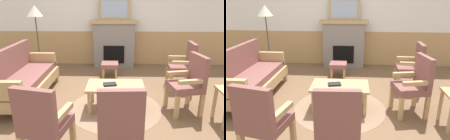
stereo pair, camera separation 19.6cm
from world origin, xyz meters
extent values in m
plane|color=brown|center=(0.00, 0.00, 0.00)|extent=(14.00, 14.00, 0.00)
cube|color=white|center=(0.00, 2.60, 1.35)|extent=(7.20, 0.12, 2.70)
cube|color=tan|center=(0.00, 2.53, 0.47)|extent=(7.20, 0.02, 0.95)
cube|color=gray|center=(0.00, 2.35, 0.60)|extent=(1.10, 0.36, 1.20)
cube|color=black|center=(0.00, 2.16, 0.38)|extent=(0.56, 0.02, 0.48)
cube|color=tan|center=(0.00, 2.35, 1.24)|extent=(1.30, 0.44, 0.08)
cube|color=tan|center=(0.00, 2.35, 1.56)|extent=(0.80, 0.03, 0.56)
cube|color=#9EB2D1|center=(0.00, 2.33, 1.56)|extent=(0.68, 0.01, 0.44)
cube|color=tan|center=(-1.29, -0.58, 0.08)|extent=(0.08, 0.08, 0.16)
cube|color=tan|center=(-1.29, 1.10, 0.08)|extent=(0.08, 0.08, 0.16)
cube|color=tan|center=(-1.89, 1.10, 0.08)|extent=(0.08, 0.08, 0.16)
cube|color=tan|center=(-1.59, 0.26, 0.26)|extent=(0.70, 1.80, 0.20)
cube|color=brown|center=(-1.59, 0.26, 0.42)|extent=(0.60, 1.70, 0.12)
cube|color=brown|center=(-1.89, 0.26, 0.73)|extent=(0.10, 1.70, 0.50)
cube|color=tan|center=(-1.59, -0.59, 0.53)|extent=(0.60, 0.10, 0.30)
cube|color=tan|center=(-1.59, 1.11, 0.53)|extent=(0.60, 0.10, 0.30)
cube|color=tan|center=(-0.35, -0.32, 0.20)|extent=(0.05, 0.05, 0.40)
cube|color=tan|center=(0.49, -0.32, 0.20)|extent=(0.05, 0.05, 0.40)
cube|color=tan|center=(-0.35, 0.12, 0.20)|extent=(0.05, 0.05, 0.40)
cube|color=tan|center=(0.49, 0.12, 0.20)|extent=(0.05, 0.05, 0.40)
cube|color=tan|center=(0.07, -0.10, 0.42)|extent=(0.96, 0.56, 0.04)
cylinder|color=#896B51|center=(0.07, -0.10, 0.00)|extent=(1.60, 1.60, 0.01)
cube|color=black|center=(-0.02, -0.11, 0.46)|extent=(0.24, 0.18, 0.03)
cube|color=tan|center=(-0.23, 1.30, 0.13)|extent=(0.05, 0.05, 0.26)
cube|color=tan|center=(0.07, 1.30, 0.13)|extent=(0.05, 0.05, 0.26)
cube|color=tan|center=(-0.23, 1.60, 0.13)|extent=(0.05, 0.05, 0.26)
cube|color=tan|center=(0.07, 1.60, 0.13)|extent=(0.05, 0.05, 0.26)
cube|color=brown|center=(-0.08, 1.45, 0.31)|extent=(0.40, 0.40, 0.10)
cube|color=tan|center=(1.20, 0.64, 0.20)|extent=(0.06, 0.06, 0.40)
cube|color=tan|center=(1.22, 1.06, 0.20)|extent=(0.06, 0.06, 0.40)
cube|color=tan|center=(1.62, 0.62, 0.20)|extent=(0.06, 0.06, 0.40)
cube|color=tan|center=(1.63, 1.04, 0.20)|extent=(0.06, 0.06, 0.40)
cube|color=brown|center=(1.42, 0.84, 0.45)|extent=(0.50, 0.50, 0.10)
cube|color=brown|center=(1.62, 0.83, 0.74)|extent=(0.10, 0.48, 0.48)
cube|color=tan|center=(1.41, 0.63, 0.62)|extent=(0.44, 0.09, 0.06)
cube|color=tan|center=(1.42, 1.04, 0.62)|extent=(0.44, 0.09, 0.06)
cube|color=tan|center=(1.04, -0.42, 0.20)|extent=(0.07, 0.07, 0.40)
cube|color=tan|center=(0.96, -0.01, 0.20)|extent=(0.07, 0.07, 0.40)
cube|color=tan|center=(1.45, -0.34, 0.20)|extent=(0.07, 0.07, 0.40)
cube|color=tan|center=(1.37, 0.07, 0.20)|extent=(0.07, 0.07, 0.40)
cube|color=brown|center=(1.21, -0.17, 0.45)|extent=(0.56, 0.56, 0.10)
cube|color=brown|center=(1.40, -0.14, 0.74)|extent=(0.17, 0.49, 0.48)
cube|color=tan|center=(1.24, -0.37, 0.62)|extent=(0.45, 0.15, 0.06)
cube|color=tan|center=(1.17, 0.03, 0.62)|extent=(0.45, 0.15, 0.06)
cube|color=tan|center=(-0.86, -1.07, 0.20)|extent=(0.07, 0.07, 0.40)
cube|color=tan|center=(-0.45, -1.16, 0.20)|extent=(0.07, 0.07, 0.40)
cube|color=brown|center=(-0.70, -1.32, 0.45)|extent=(0.57, 0.57, 0.10)
cube|color=brown|center=(-0.74, -1.52, 0.74)|extent=(0.49, 0.18, 0.48)
cube|color=tan|center=(-0.90, -1.28, 0.62)|extent=(0.16, 0.44, 0.06)
cube|color=tan|center=(-0.50, -1.36, 0.62)|extent=(0.16, 0.44, 0.06)
cube|color=tan|center=(-0.09, -1.12, 0.20)|extent=(0.06, 0.06, 0.40)
cube|color=tan|center=(0.33, -1.10, 0.20)|extent=(0.06, 0.06, 0.40)
cube|color=brown|center=(0.13, -1.32, 0.45)|extent=(0.50, 0.50, 0.10)
cube|color=brown|center=(0.14, -1.52, 0.74)|extent=(0.48, 0.10, 0.48)
cube|color=tan|center=(-0.07, -1.33, 0.62)|extent=(0.09, 0.44, 0.06)
cube|color=tan|center=(0.34, -1.31, 0.62)|extent=(0.09, 0.44, 0.06)
cube|color=tan|center=(1.64, -0.36, 0.26)|extent=(0.04, 0.04, 0.52)
cylinder|color=#332D28|center=(-1.82, 1.57, 0.01)|extent=(0.24, 0.24, 0.03)
cylinder|color=#4C473D|center=(-1.82, 1.57, 0.73)|extent=(0.03, 0.03, 1.40)
cone|color=beige|center=(-1.82, 1.57, 1.55)|extent=(0.36, 0.36, 0.25)
camera|label=1|loc=(0.11, -3.39, 1.82)|focal=33.79mm
camera|label=2|loc=(0.30, -3.38, 1.82)|focal=33.79mm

